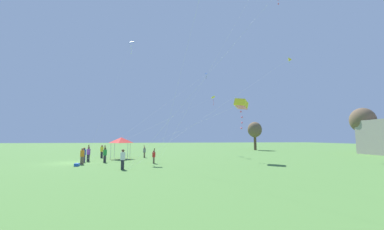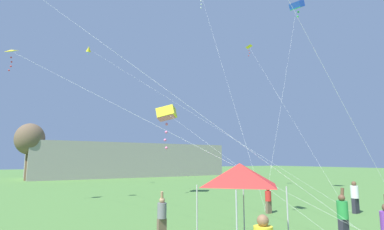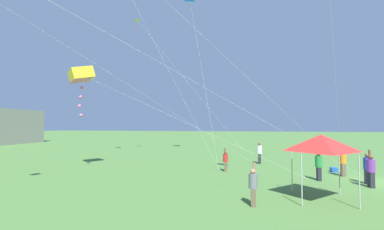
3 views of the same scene
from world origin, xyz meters
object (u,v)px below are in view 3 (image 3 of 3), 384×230
Objects in this scene: festival_tent at (321,143)px; person_blue_shirt at (367,167)px; kite_yellow_box_3 at (81,76)px; person_orange_shirt at (343,162)px; cooler_box at (334,170)px; person_purple_shirt at (371,169)px; person_grey_shirt at (253,185)px; person_white_shirt at (259,152)px; person_red_shirt at (225,160)px; person_green_shirt at (319,165)px; kite_yellow_delta_2 at (138,22)px.

festival_tent reaches higher than person_blue_shirt.
person_blue_shirt is at bearing -93.24° from kite_yellow_box_3.
person_orange_shirt is at bearing -26.23° from festival_tent.
cooler_box is 0.27× the size of person_purple_shirt.
person_white_shirt is (12.04, -0.99, 0.11)m from person_grey_shirt.
cooler_box is 0.32× the size of person_orange_shirt.
person_red_shirt is at bearing -83.65° from kite_yellow_box_3.
kite_yellow_box_3 reaches higher than person_green_shirt.
festival_tent is at bearing -89.98° from person_blue_shirt.
person_green_shirt is (5.82, -4.13, 0.09)m from person_grey_shirt.
person_green_shirt is (-1.72, 1.95, 0.01)m from person_orange_shirt.
person_green_shirt is (-6.23, -3.14, -0.02)m from person_white_shirt.
person_blue_shirt is (-2.13, -0.55, -0.01)m from person_orange_shirt.
festival_tent is 1.45× the size of person_purple_shirt.
person_red_shirt is at bearing -94.47° from person_white_shirt.
person_purple_shirt is 0.91m from person_blue_shirt.
festival_tent is 4.71m from person_green_shirt.
person_green_shirt is at bearing 171.39° from person_orange_shirt.
person_blue_shirt is at bearing -107.47° from person_green_shirt.
person_grey_shirt is 8.55m from person_blue_shirt.
person_purple_shirt reaches higher than person_white_shirt.
person_green_shirt is 0.13× the size of kite_yellow_delta_2.
person_grey_shirt is at bearing -178.89° from person_orange_shirt.
person_white_shirt is 6.97m from person_green_shirt.
person_red_shirt is 6.11m from person_green_shirt.
kite_yellow_delta_2 reaches higher than cooler_box.
festival_tent reaches higher than cooler_box.
kite_yellow_box_3 is (1.09, 19.30, 6.25)m from person_blue_shirt.
person_purple_shirt is 1.16× the size of person_blue_shirt.
person_purple_shirt is 2.63m from person_green_shirt.
person_orange_shirt is 2.21m from person_blue_shirt.
person_white_shirt reaches higher than person_grey_shirt.
person_grey_shirt is 25.13m from kite_yellow_delta_2.
cooler_box is at bearing 42.66° from person_orange_shirt.
person_orange_shirt is 3.04m from person_purple_shirt.
cooler_box is at bearing -82.02° from kite_yellow_box_3.
kite_yellow_delta_2 reaches higher than person_red_shirt.
person_purple_shirt reaches higher than person_blue_shirt.
festival_tent is 24.98m from kite_yellow_delta_2.
person_purple_shirt reaches higher than person_green_shirt.
festival_tent is 0.19× the size of kite_yellow_delta_2.
person_grey_shirt is at bearing -117.13° from kite_yellow_box_3.
kite_yellow_box_3 reaches higher than person_purple_shirt.
festival_tent is 4.74m from person_purple_shirt.
person_orange_shirt is at bearing 72.71° from person_grey_shirt.
person_blue_shirt is at bearing -125.49° from person_orange_shirt.
person_blue_shirt is 0.10× the size of kite_yellow_box_3.
kite_yellow_delta_2 is 0.91× the size of kite_yellow_box_3.
festival_tent is 17.18m from kite_yellow_box_3.
cooler_box is 20.13m from kite_yellow_box_3.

